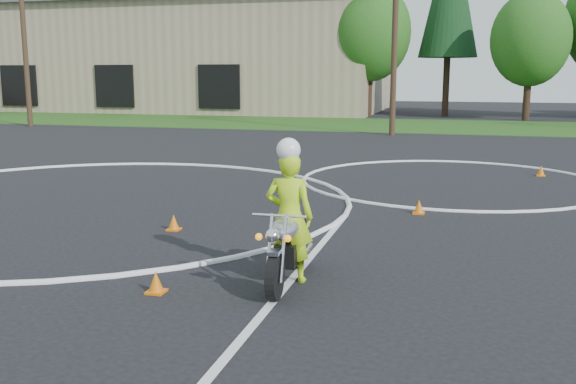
# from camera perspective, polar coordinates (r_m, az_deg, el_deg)

# --- Properties ---
(grass_strip) EXTENTS (120.00, 10.00, 0.02)m
(grass_strip) POSITION_cam_1_polar(r_m,az_deg,el_deg) (37.74, 2.60, 6.11)
(grass_strip) COLOR #1E4714
(grass_strip) RESTS_ON ground
(course_markings) EXTENTS (19.05, 19.05, 0.12)m
(course_markings) POSITION_cam_1_polar(r_m,az_deg,el_deg) (15.60, -7.96, -0.25)
(course_markings) COLOR silver
(course_markings) RESTS_ON ground
(primary_motorcycle) EXTENTS (0.73, 2.08, 1.09)m
(primary_motorcycle) POSITION_cam_1_polar(r_m,az_deg,el_deg) (8.90, -0.09, -4.87)
(primary_motorcycle) COLOR black
(primary_motorcycle) RESTS_ON ground
(rider_primary_grp) EXTENTS (0.69, 0.47, 2.03)m
(rider_primary_grp) POSITION_cam_1_polar(r_m,az_deg,el_deg) (8.92, 0.11, -1.86)
(rider_primary_grp) COLOR #B2E518
(rider_primary_grp) RESTS_ON ground
(traffic_cones) EXTENTS (22.09, 12.19, 0.30)m
(traffic_cones) POSITION_cam_1_polar(r_m,az_deg,el_deg) (13.71, 2.63, -1.10)
(traffic_cones) COLOR orange
(traffic_cones) RESTS_ON ground
(warehouse) EXTENTS (41.00, 17.00, 8.30)m
(warehouse) POSITION_cam_1_polar(r_m,az_deg,el_deg) (56.23, -12.85, 11.53)
(warehouse) COLOR tan
(warehouse) RESTS_ON ground
(utility_poles) EXTENTS (41.60, 1.12, 10.00)m
(utility_poles) POSITION_cam_1_polar(r_m,az_deg,el_deg) (30.98, 9.50, 14.62)
(utility_poles) COLOR #473321
(utility_poles) RESTS_ON ground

